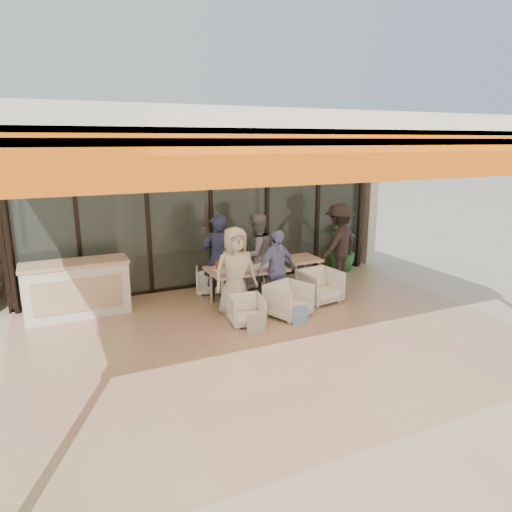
{
  "coord_description": "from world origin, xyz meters",
  "views": [
    {
      "loc": [
        -3.22,
        -6.24,
        3.15
      ],
      "look_at": [
        0.1,
        0.9,
        1.15
      ],
      "focal_mm": 32.0,
      "sensor_mm": 36.0,
      "label": 1
    }
  ],
  "objects_px": {
    "chair_far_right": "(247,275)",
    "diner_grey": "(256,255)",
    "dining_table": "(246,271)",
    "side_chair": "(320,284)",
    "diner_periwinkle": "(276,270)",
    "standing_woman": "(339,243)",
    "potted_palm": "(342,248)",
    "chair_near_left": "(247,309)",
    "diner_cream": "(235,272)",
    "host_counter": "(77,289)",
    "side_table": "(301,263)",
    "chair_far_left": "(210,279)",
    "diner_navy": "(218,258)",
    "chair_near_right": "(289,299)"
  },
  "relations": [
    {
      "from": "chair_far_left",
      "to": "side_table",
      "type": "xyz_separation_m",
      "value": [
        1.79,
        -0.72,
        0.33
      ]
    },
    {
      "from": "chair_far_left",
      "to": "chair_far_right",
      "type": "relative_size",
      "value": 1.05
    },
    {
      "from": "chair_far_right",
      "to": "standing_woman",
      "type": "xyz_separation_m",
      "value": [
        2.04,
        -0.52,
        0.62
      ]
    },
    {
      "from": "diner_navy",
      "to": "diner_cream",
      "type": "relative_size",
      "value": 1.06
    },
    {
      "from": "diner_periwinkle",
      "to": "diner_grey",
      "type": "bearing_deg",
      "value": 76.63
    },
    {
      "from": "chair_far_left",
      "to": "diner_periwinkle",
      "type": "distance_m",
      "value": 1.7
    },
    {
      "from": "host_counter",
      "to": "standing_woman",
      "type": "xyz_separation_m",
      "value": [
        5.52,
        -0.29,
        0.38
      ]
    },
    {
      "from": "chair_far_left",
      "to": "diner_cream",
      "type": "height_order",
      "value": "diner_cream"
    },
    {
      "from": "diner_periwinkle",
      "to": "standing_woman",
      "type": "height_order",
      "value": "standing_woman"
    },
    {
      "from": "dining_table",
      "to": "side_chair",
      "type": "distance_m",
      "value": 1.5
    },
    {
      "from": "side_chair",
      "to": "host_counter",
      "type": "bearing_deg",
      "value": 157.68
    },
    {
      "from": "chair_near_right",
      "to": "chair_far_right",
      "type": "bearing_deg",
      "value": 68.29
    },
    {
      "from": "dining_table",
      "to": "side_table",
      "type": "xyz_separation_m",
      "value": [
        1.37,
        0.23,
        -0.05
      ]
    },
    {
      "from": "dining_table",
      "to": "side_chair",
      "type": "xyz_separation_m",
      "value": [
        1.37,
        -0.52,
        -0.32
      ]
    },
    {
      "from": "dining_table",
      "to": "diner_cream",
      "type": "xyz_separation_m",
      "value": [
        -0.41,
        -0.46,
        0.15
      ]
    },
    {
      "from": "host_counter",
      "to": "chair_far_left",
      "type": "xyz_separation_m",
      "value": [
        2.64,
        0.23,
        -0.23
      ]
    },
    {
      "from": "chair_near_left",
      "to": "standing_woman",
      "type": "bearing_deg",
      "value": 34.64
    },
    {
      "from": "host_counter",
      "to": "side_table",
      "type": "bearing_deg",
      "value": -6.24
    },
    {
      "from": "dining_table",
      "to": "diner_grey",
      "type": "distance_m",
      "value": 0.64
    },
    {
      "from": "standing_woman",
      "to": "diner_periwinkle",
      "type": "bearing_deg",
      "value": -0.73
    },
    {
      "from": "chair_far_right",
      "to": "diner_grey",
      "type": "bearing_deg",
      "value": 75.01
    },
    {
      "from": "chair_far_right",
      "to": "potted_palm",
      "type": "xyz_separation_m",
      "value": [
        2.66,
        0.21,
        0.29
      ]
    },
    {
      "from": "host_counter",
      "to": "chair_far_right",
      "type": "distance_m",
      "value": 3.5
    },
    {
      "from": "host_counter",
      "to": "chair_near_left",
      "type": "relative_size",
      "value": 3.18
    },
    {
      "from": "chair_far_right",
      "to": "diner_cream",
      "type": "height_order",
      "value": "diner_cream"
    },
    {
      "from": "host_counter",
      "to": "side_chair",
      "type": "xyz_separation_m",
      "value": [
        4.43,
        -1.23,
        -0.16
      ]
    },
    {
      "from": "chair_far_right",
      "to": "dining_table",
      "type": "bearing_deg",
      "value": 50.74
    },
    {
      "from": "chair_near_left",
      "to": "side_chair",
      "type": "bearing_deg",
      "value": 22.61
    },
    {
      "from": "diner_periwinkle",
      "to": "side_chair",
      "type": "height_order",
      "value": "diner_periwinkle"
    },
    {
      "from": "side_chair",
      "to": "potted_palm",
      "type": "xyz_separation_m",
      "value": [
        1.71,
        1.68,
        0.21
      ]
    },
    {
      "from": "diner_navy",
      "to": "potted_palm",
      "type": "xyz_separation_m",
      "value": [
        3.5,
        0.71,
        -0.3
      ]
    },
    {
      "from": "side_table",
      "to": "standing_woman",
      "type": "relative_size",
      "value": 0.41
    },
    {
      "from": "chair_near_right",
      "to": "diner_cream",
      "type": "height_order",
      "value": "diner_cream"
    },
    {
      "from": "chair_near_left",
      "to": "diner_cream",
      "type": "height_order",
      "value": "diner_cream"
    },
    {
      "from": "chair_near_left",
      "to": "diner_grey",
      "type": "height_order",
      "value": "diner_grey"
    },
    {
      "from": "diner_grey",
      "to": "side_table",
      "type": "xyz_separation_m",
      "value": [
        0.95,
        -0.22,
        -0.23
      ]
    },
    {
      "from": "host_counter",
      "to": "diner_grey",
      "type": "bearing_deg",
      "value": -4.38
    },
    {
      "from": "diner_navy",
      "to": "diner_cream",
      "type": "distance_m",
      "value": 0.9
    },
    {
      "from": "chair_far_left",
      "to": "potted_palm",
      "type": "height_order",
      "value": "potted_palm"
    },
    {
      "from": "side_chair",
      "to": "chair_near_right",
      "type": "bearing_deg",
      "value": -162.24
    },
    {
      "from": "standing_woman",
      "to": "potted_palm",
      "type": "bearing_deg",
      "value": -154.29
    },
    {
      "from": "chair_near_right",
      "to": "diner_navy",
      "type": "distance_m",
      "value": 1.72
    },
    {
      "from": "chair_far_right",
      "to": "chair_near_left",
      "type": "xyz_separation_m",
      "value": [
        -0.84,
        -1.9,
        0.0
      ]
    },
    {
      "from": "chair_near_left",
      "to": "diner_periwinkle",
      "type": "height_order",
      "value": "diner_periwinkle"
    },
    {
      "from": "host_counter",
      "to": "standing_woman",
      "type": "height_order",
      "value": "standing_woman"
    },
    {
      "from": "diner_cream",
      "to": "side_table",
      "type": "xyz_separation_m",
      "value": [
        1.79,
        0.68,
        -0.19
      ]
    },
    {
      "from": "chair_far_right",
      "to": "diner_cream",
      "type": "relative_size",
      "value": 0.35
    },
    {
      "from": "host_counter",
      "to": "diner_periwinkle",
      "type": "bearing_deg",
      "value": -18.53
    },
    {
      "from": "chair_near_left",
      "to": "potted_palm",
      "type": "xyz_separation_m",
      "value": [
        3.5,
        2.11,
        0.29
      ]
    },
    {
      "from": "chair_near_left",
      "to": "side_table",
      "type": "distance_m",
      "value": 2.17
    }
  ]
}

